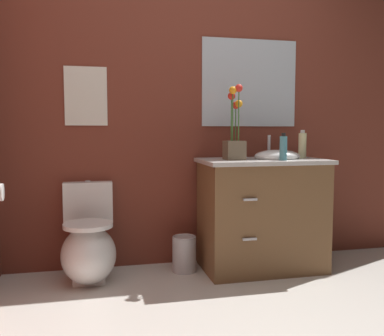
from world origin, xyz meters
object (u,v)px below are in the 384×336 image
(flower_vase, at_px, (235,137))
(wall_mirror, at_px, (250,83))
(wall_poster, at_px, (86,96))
(trash_bin, at_px, (184,254))
(toilet, at_px, (89,247))
(vanity_cabinet, at_px, (262,213))
(soap_bottle, at_px, (283,148))
(lotion_bottle, at_px, (302,145))

(flower_vase, bearing_deg, wall_mirror, 54.06)
(wall_poster, bearing_deg, trash_bin, -18.01)
(toilet, bearing_deg, flower_vase, -2.98)
(toilet, bearing_deg, vanity_cabinet, -1.17)
(flower_vase, distance_m, soap_bottle, 0.36)
(soap_bottle, height_order, trash_bin, soap_bottle)
(toilet, height_order, wall_poster, wall_poster)
(wall_poster, bearing_deg, soap_bottle, -18.31)
(flower_vase, distance_m, wall_mirror, 0.59)
(flower_vase, bearing_deg, wall_poster, 163.08)
(lotion_bottle, bearing_deg, flower_vase, -172.73)
(toilet, height_order, trash_bin, toilet)
(soap_bottle, height_order, wall_mirror, wall_mirror)
(flower_vase, distance_m, lotion_bottle, 0.59)
(lotion_bottle, height_order, wall_poster, wall_poster)
(trash_bin, xyz_separation_m, wall_poster, (-0.70, 0.23, 1.18))
(toilet, xyz_separation_m, vanity_cabinet, (1.30, -0.03, 0.19))
(wall_poster, distance_m, wall_mirror, 1.30)
(wall_mirror, bearing_deg, wall_poster, 180.00)
(soap_bottle, bearing_deg, wall_mirror, 101.24)
(soap_bottle, bearing_deg, trash_bin, 161.39)
(trash_bin, height_order, wall_poster, wall_poster)
(flower_vase, xyz_separation_m, wall_mirror, (0.23, 0.32, 0.43))
(toilet, xyz_separation_m, soap_bottle, (1.39, -0.19, 0.70))
(toilet, xyz_separation_m, trash_bin, (0.70, 0.04, -0.11))
(lotion_bottle, distance_m, trash_bin, 1.25)
(flower_vase, xyz_separation_m, lotion_bottle, (0.59, 0.07, -0.07))
(vanity_cabinet, xyz_separation_m, wall_poster, (-1.30, 0.29, 0.88))
(trash_bin, height_order, wall_mirror, wall_mirror)
(soap_bottle, xyz_separation_m, trash_bin, (-0.69, 0.23, -0.80))
(vanity_cabinet, height_order, trash_bin, vanity_cabinet)
(lotion_bottle, relative_size, wall_poster, 0.50)
(toilet, height_order, wall_mirror, wall_mirror)
(trash_bin, bearing_deg, lotion_bottle, -1.22)
(toilet, bearing_deg, trash_bin, 3.24)
(toilet, bearing_deg, soap_bottle, -7.85)
(flower_vase, relative_size, wall_mirror, 0.69)
(trash_bin, bearing_deg, soap_bottle, -18.61)
(soap_bottle, bearing_deg, vanity_cabinet, 118.23)
(toilet, relative_size, lotion_bottle, 3.13)
(flower_vase, bearing_deg, toilet, 177.02)
(vanity_cabinet, xyz_separation_m, trash_bin, (-0.60, 0.07, -0.30))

